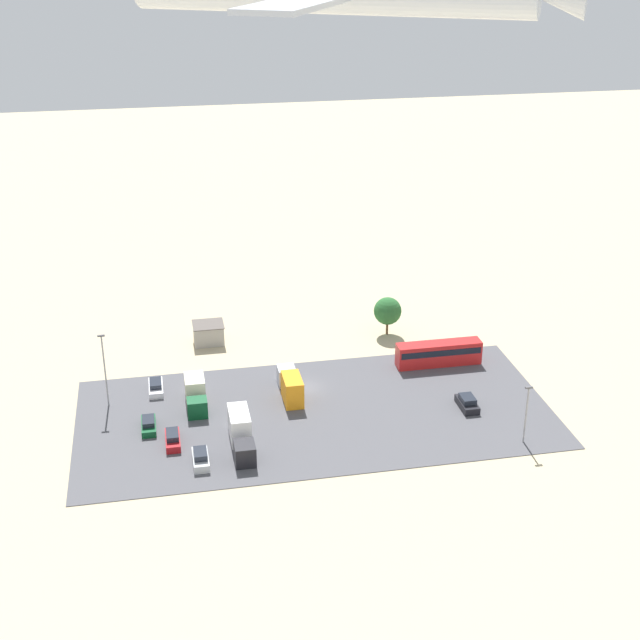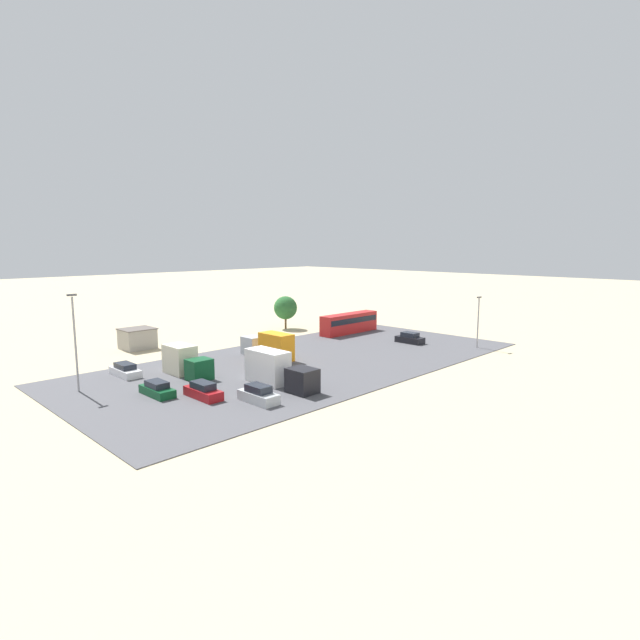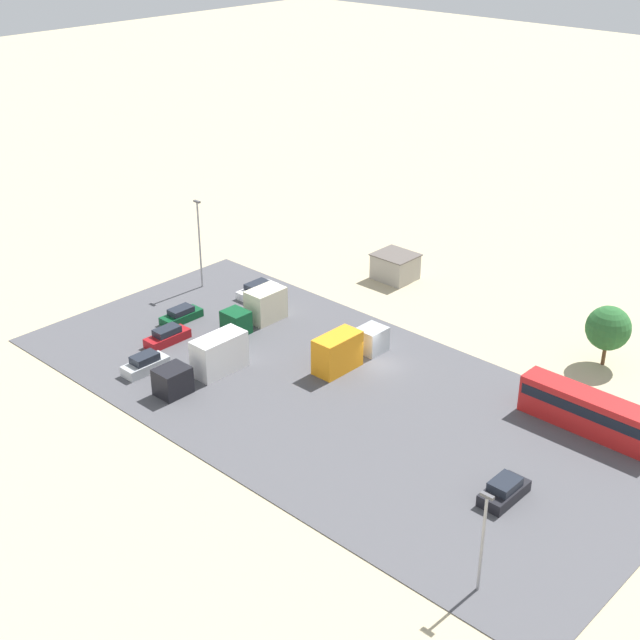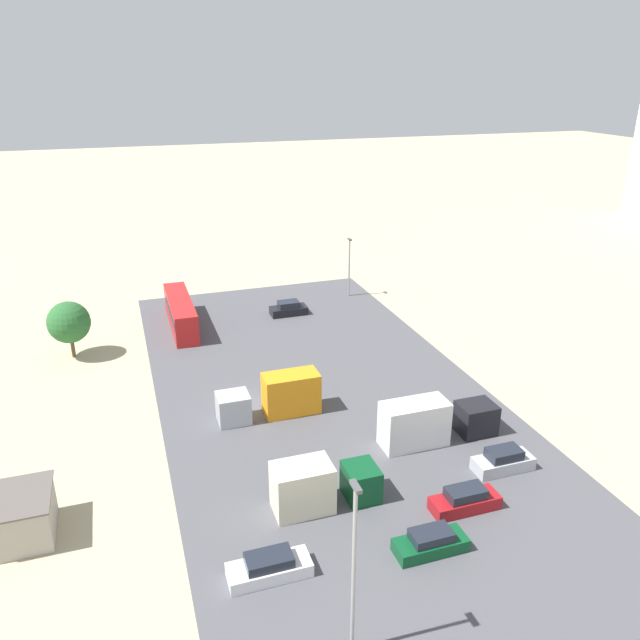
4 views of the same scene
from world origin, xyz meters
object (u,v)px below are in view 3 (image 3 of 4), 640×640
(parked_car_1, at_px, (504,491))
(parked_truck_2, at_px, (347,349))
(parked_car_0, at_px, (167,336))
(parked_truck_0, at_px, (207,361))
(parked_car_2, at_px, (258,290))
(parked_car_3, at_px, (145,364))
(bus, at_px, (590,412))
(shed_building, at_px, (395,266))
(parked_car_4, at_px, (181,315))
(parked_truck_1, at_px, (258,309))

(parked_car_1, height_order, parked_truck_2, parked_truck_2)
(parked_car_0, bearing_deg, parked_truck_0, -12.34)
(parked_car_1, height_order, parked_car_2, parked_car_1)
(parked_car_1, xyz_separation_m, parked_car_3, (34.20, 6.33, 0.02))
(bus, distance_m, parked_car_2, 38.95)
(parked_car_1, bearing_deg, parked_car_2, 162.70)
(shed_building, height_order, parked_car_0, shed_building)
(parked_car_2, relative_size, parked_car_3, 1.09)
(parked_car_3, bearing_deg, parked_car_4, 122.91)
(shed_building, distance_m, parked_car_4, 25.02)
(parked_car_0, relative_size, parked_truck_0, 0.49)
(shed_building, xyz_separation_m, parked_car_3, (3.46, 32.06, -0.71))
(parked_truck_1, bearing_deg, parked_car_2, -43.12)
(parked_car_0, bearing_deg, parked_truck_1, 69.47)
(shed_building, xyz_separation_m, parked_truck_1, (3.08, 18.30, 0.11))
(parked_car_3, height_order, parked_truck_0, parked_truck_0)
(parked_car_0, distance_m, parked_car_4, 4.80)
(parked_car_2, height_order, parked_car_4, parked_car_2)
(parked_car_1, xyz_separation_m, parked_car_4, (39.89, -2.47, -0.07))
(bus, distance_m, parked_truck_2, 22.31)
(parked_car_3, relative_size, parked_car_4, 0.99)
(parked_car_0, bearing_deg, bus, 20.34)
(parked_car_1, height_order, parked_car_3, parked_car_3)
(parked_car_2, distance_m, parked_truck_1, 6.86)
(parked_car_0, bearing_deg, parked_car_1, 2.27)
(parked_car_1, relative_size, parked_truck_1, 0.60)
(parked_car_3, xyz_separation_m, parked_truck_1, (-0.38, -13.76, 0.83))
(parked_car_0, distance_m, parked_car_3, 5.68)
(parked_car_2, height_order, parked_truck_1, parked_truck_1)
(parked_car_2, distance_m, parked_car_3, 18.96)
(bus, relative_size, parked_car_2, 2.50)
(parked_car_0, xyz_separation_m, parked_car_2, (1.62, -13.55, -0.06))
(parked_car_1, relative_size, parked_truck_2, 0.50)
(parked_car_1, distance_m, parked_truck_0, 29.40)
(shed_building, bearing_deg, parked_car_4, 68.53)
(shed_building, distance_m, parked_truck_0, 28.99)
(shed_building, height_order, parked_car_3, shed_building)
(bus, bearing_deg, parked_truck_0, -62.07)
(bus, bearing_deg, parked_truck_1, -81.75)
(shed_building, relative_size, parked_car_4, 1.02)
(parked_car_3, bearing_deg, bus, 28.54)
(bus, bearing_deg, shed_building, -113.42)
(parked_car_4, relative_size, parked_truck_0, 0.47)
(parked_car_2, relative_size, parked_truck_1, 0.67)
(parked_car_2, bearing_deg, shed_building, -120.47)
(parked_car_0, height_order, parked_truck_1, parked_truck_1)
(bus, relative_size, parked_truck_2, 1.41)
(parked_car_0, distance_m, parked_truck_2, 17.88)
(parked_car_4, xyz_separation_m, parked_truck_2, (-18.33, -4.76, 0.99))
(parked_car_0, height_order, parked_truck_2, parked_truck_2)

